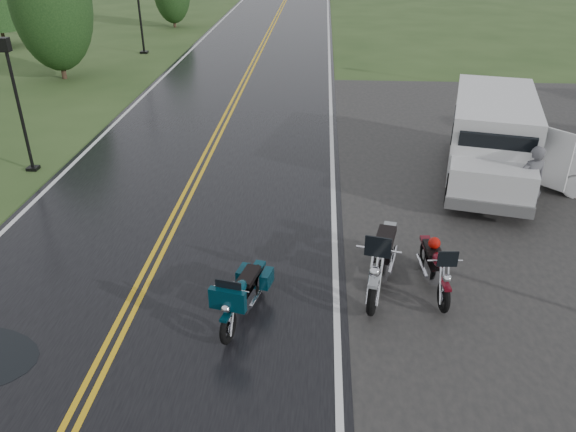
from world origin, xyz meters
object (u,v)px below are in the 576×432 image
at_px(motorcycle_red, 445,286).
at_px(van_white, 455,162).
at_px(motorcycle_teal, 227,316).
at_px(person_at_van, 530,183).
at_px(lamp_post_far_left, 139,7).
at_px(motorcycle_silver, 374,281).
at_px(lamp_post_near_left, 19,107).

xyz_separation_m(motorcycle_red, van_white, (1.02, 4.56, 0.54)).
bearing_deg(motorcycle_red, motorcycle_teal, -167.54).
bearing_deg(person_at_van, van_white, -31.58).
distance_m(van_white, lamp_post_far_left, 21.75).
distance_m(motorcycle_red, motorcycle_silver, 1.30).
xyz_separation_m(motorcycle_teal, van_white, (4.77, 5.63, 0.55)).
height_order(van_white, lamp_post_far_left, lamp_post_far_left).
height_order(motorcycle_teal, van_white, van_white).
distance_m(lamp_post_near_left, lamp_post_far_left, 16.02).
relative_size(motorcycle_teal, lamp_post_far_left, 0.41).
relative_size(motorcycle_teal, person_at_van, 1.10).
bearing_deg(motorcycle_teal, motorcycle_red, 29.26).
relative_size(van_white, person_at_van, 3.23).
xyz_separation_m(van_white, lamp_post_far_left, (-12.92, 17.44, 1.24)).
bearing_deg(motorcycle_silver, motorcycle_teal, -146.22).
xyz_separation_m(motorcycle_teal, motorcycle_silver, (2.47, 0.92, 0.16)).
height_order(motorcycle_red, motorcycle_silver, motorcycle_silver).
relative_size(motorcycle_red, motorcycle_teal, 1.01).
height_order(motorcycle_silver, person_at_van, person_at_van).
distance_m(motorcycle_silver, van_white, 5.26).
height_order(motorcycle_red, motorcycle_teal, motorcycle_red).
xyz_separation_m(lamp_post_near_left, lamp_post_far_left, (-1.37, 15.95, 0.51)).
distance_m(motorcycle_teal, lamp_post_near_left, 9.92).
bearing_deg(motorcycle_teal, motorcycle_silver, 33.80).
bearing_deg(lamp_post_near_left, motorcycle_silver, -33.85).
bearing_deg(person_at_van, motorcycle_red, 44.85).
distance_m(person_at_van, lamp_post_far_left, 23.25).
bearing_deg(lamp_post_near_left, motorcycle_red, -29.89).
distance_m(motorcycle_teal, motorcycle_silver, 2.64).
bearing_deg(motorcycle_silver, person_at_van, 59.25).
distance_m(motorcycle_silver, person_at_van, 5.69).
height_order(motorcycle_silver, lamp_post_near_left, lamp_post_near_left).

